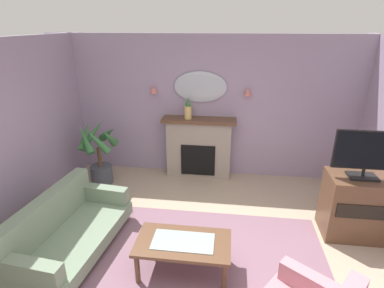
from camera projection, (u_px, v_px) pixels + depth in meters
floor at (196, 286)px, 3.51m from camera, size 6.22×6.66×0.10m
wall_back at (214, 108)px, 5.65m from camera, size 6.22×0.10×2.62m
patterned_rug at (198, 270)px, 3.68m from camera, size 3.20×2.40×0.01m
fireplace at (199, 148)px, 5.76m from camera, size 1.36×0.36×1.16m
mantel_vase_right at (188, 109)px, 5.47m from camera, size 0.13×0.13×0.39m
wall_mirror at (200, 87)px, 5.46m from camera, size 0.96×0.06×0.56m
wall_sconce_left at (154, 89)px, 5.54m from camera, size 0.14×0.14×0.14m
wall_sconce_right at (248, 92)px, 5.33m from camera, size 0.14×0.14×0.14m
coffee_table at (183, 245)px, 3.52m from camera, size 1.10×0.60×0.45m
floral_couch at (66, 229)px, 3.90m from camera, size 1.03×1.79×0.76m
tv_cabinet at (355, 206)px, 4.16m from camera, size 0.80×0.57×0.90m
tv_flatscreen at (368, 153)px, 3.85m from camera, size 0.84×0.24×0.65m
potted_plant_tall_palm at (99, 153)px, 5.46m from camera, size 0.77×0.77×1.19m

